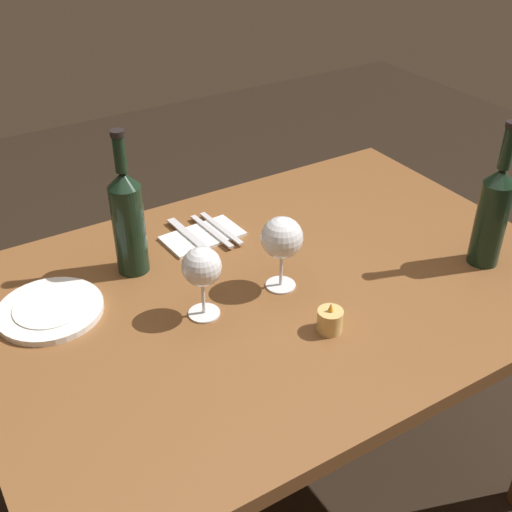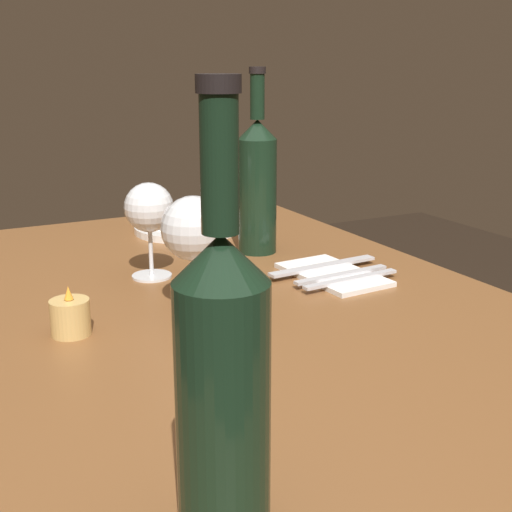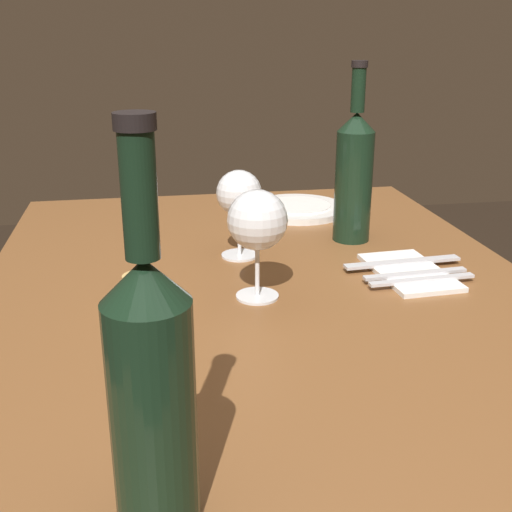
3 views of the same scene
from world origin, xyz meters
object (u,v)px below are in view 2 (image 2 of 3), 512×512
object	(u,v)px
votive_candle	(70,317)
fork_outer	(350,279)
table_knife	(323,266)
wine_bottle_second	(257,183)
wine_bottle	(223,379)
fork_inner	(341,275)
folded_napkin	(333,274)
dinner_plate	(187,228)
wine_glass_left	(149,210)
wine_glass_right	(192,230)

from	to	relation	value
votive_candle	fork_outer	size ratio (longest dim) A/B	0.37
table_knife	votive_candle	bearing A→B (deg)	99.84
wine_bottle_second	table_knife	size ratio (longest dim) A/B	1.59
wine_bottle	wine_bottle_second	size ratio (longest dim) A/B	1.01
wine_bottle_second	fork_inner	xyz separation A→B (m)	(-0.22, -0.04, -0.12)
folded_napkin	table_knife	bearing A→B (deg)	0.00
wine_bottle_second	wine_bottle	bearing A→B (deg)	150.70
dinner_plate	votive_candle	bearing A→B (deg)	142.54
wine_bottle	wine_bottle_second	bearing A→B (deg)	-29.30
wine_glass_left	fork_inner	world-z (taller)	wine_glass_left
votive_candle	wine_bottle_second	bearing A→B (deg)	-59.01
wine_bottle	fork_inner	world-z (taller)	wine_bottle
wine_bottle	fork_inner	distance (m)	0.65
fork_inner	table_knife	xyz separation A→B (m)	(0.06, 0.00, 0.00)
wine_glass_right	votive_candle	size ratio (longest dim) A/B	2.53
votive_candle	table_knife	world-z (taller)	votive_candle
folded_napkin	fork_outer	distance (m)	0.05
fork_outer	folded_napkin	bearing A→B (deg)	0.00
wine_glass_left	wine_bottle	xyz separation A→B (m)	(-0.64, 0.16, 0.01)
fork_inner	table_knife	world-z (taller)	same
wine_glass_right	folded_napkin	xyz separation A→B (m)	(0.05, -0.27, -0.12)
wine_glass_right	fork_outer	xyz separation A→B (m)	(-0.00, -0.27, -0.11)
wine_bottle	fork_outer	bearing A→B (deg)	-43.65
wine_glass_left	fork_outer	world-z (taller)	wine_glass_left
dinner_plate	folded_napkin	distance (m)	0.42
dinner_plate	wine_bottle	bearing A→B (deg)	159.80
folded_napkin	votive_candle	bearing A→B (deg)	96.04
wine_bottle	dinner_plate	xyz separation A→B (m)	(0.91, -0.33, -0.12)
fork_inner	fork_outer	distance (m)	0.03
wine_bottle_second	fork_outer	world-z (taller)	wine_bottle_second
wine_bottle	fork_outer	distance (m)	0.64
wine_bottle	fork_outer	size ratio (longest dim) A/B	1.89
fork_outer	table_knife	xyz separation A→B (m)	(0.08, 0.00, 0.00)
wine_bottle	votive_candle	size ratio (longest dim) A/B	5.08
wine_bottle	table_knife	xyz separation A→B (m)	(0.53, -0.43, -0.12)
wine_bottle_second	table_knife	distance (m)	0.21
wine_bottle_second	fork_inner	world-z (taller)	wine_bottle_second
wine_glass_left	votive_candle	distance (m)	0.27
wine_bottle	fork_inner	xyz separation A→B (m)	(0.48, -0.43, -0.12)
wine_bottle_second	votive_candle	bearing A→B (deg)	120.99
dinner_plate	folded_napkin	xyz separation A→B (m)	(-0.41, -0.10, -0.00)
wine_bottle	table_knife	size ratio (longest dim) A/B	1.62
wine_glass_left	dinner_plate	world-z (taller)	wine_glass_left
fork_inner	wine_glass_left	bearing A→B (deg)	58.89
wine_glass_left	wine_bottle_second	xyz separation A→B (m)	(0.06, -0.23, 0.02)
wine_glass_right	folded_napkin	bearing A→B (deg)	-79.98
fork_outer	table_knife	world-z (taller)	same
wine_glass_right	votive_candle	bearing A→B (deg)	89.89
table_knife	fork_inner	bearing A→B (deg)	180.00
votive_candle	folded_napkin	xyz separation A→B (m)	(0.05, -0.44, -0.02)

